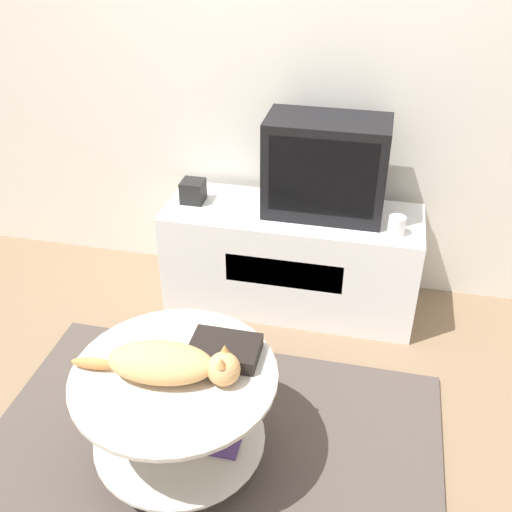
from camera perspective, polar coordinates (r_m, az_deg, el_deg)
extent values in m
plane|color=#7F664C|center=(2.56, -4.69, -18.83)|extent=(12.00, 12.00, 0.00)
cube|color=silver|center=(3.07, 2.27, 19.55)|extent=(8.00, 0.05, 2.60)
cube|color=#4C423D|center=(2.55, -4.70, -18.69)|extent=(1.85, 1.33, 0.02)
cube|color=white|center=(3.16, 3.34, -0.25)|extent=(1.30, 0.46, 0.56)
cube|color=silver|center=(2.94, 2.63, -1.66)|extent=(0.58, 0.01, 0.16)
cube|color=black|center=(2.93, 6.66, 8.41)|extent=(0.58, 0.31, 0.48)
cube|color=black|center=(2.79, 6.30, 7.40)|extent=(0.50, 0.01, 0.38)
cube|color=black|center=(3.10, -6.02, 6.16)|extent=(0.11, 0.11, 0.11)
cylinder|color=white|center=(2.87, 13.24, 2.85)|extent=(0.08, 0.08, 0.09)
cylinder|color=#B2B2B7|center=(2.54, -7.04, -18.45)|extent=(0.32, 0.32, 0.01)
cylinder|color=#B7B7BC|center=(2.38, -7.39, -15.18)|extent=(0.04, 0.04, 0.44)
cylinder|color=beige|center=(2.45, -7.23, -16.69)|extent=(0.66, 0.66, 0.01)
cylinder|color=beige|center=(2.21, -7.82, -11.17)|extent=(0.75, 0.75, 0.02)
cube|color=#2D478C|center=(2.48, -9.86, -15.25)|extent=(0.19, 0.18, 0.04)
cube|color=#51387A|center=(2.40, -3.77, -17.41)|extent=(0.18, 0.11, 0.01)
cube|color=black|center=(2.24, -3.00, -8.89)|extent=(0.26, 0.18, 0.06)
ellipsoid|color=tan|center=(2.16, -9.08, -9.98)|extent=(0.40, 0.22, 0.13)
sphere|color=tan|center=(2.12, -3.11, -10.70)|extent=(0.12, 0.12, 0.12)
cone|color=#D18447|center=(2.10, -3.00, -8.86)|extent=(0.04, 0.04, 0.04)
cone|color=#D18447|center=(2.05, -3.32, -10.07)|extent=(0.04, 0.04, 0.04)
ellipsoid|color=#D18447|center=(2.26, -15.17, -9.86)|extent=(0.17, 0.06, 0.04)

